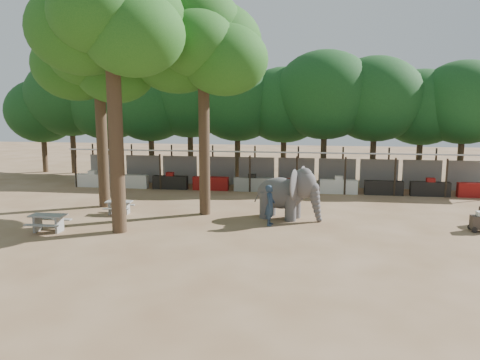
# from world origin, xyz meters

# --- Properties ---
(ground) EXTENTS (100.00, 100.00, 0.00)m
(ground) POSITION_xyz_m (0.00, 0.00, 0.00)
(ground) COLOR brown
(ground) RESTS_ON ground
(vendor_stalls) EXTENTS (28.00, 2.99, 2.80)m
(vendor_stalls) POSITION_xyz_m (-0.00, 13.84, 1.18)
(vendor_stalls) COLOR #ADB0B6
(vendor_stalls) RESTS_ON ground
(yard_tree_left) EXTENTS (7.10, 6.90, 11.02)m
(yard_tree_left) POSITION_xyz_m (-9.13, 7.19, 8.20)
(yard_tree_left) COLOR #332316
(yard_tree_left) RESTS_ON ground
(yard_tree_center) EXTENTS (7.10, 6.90, 12.04)m
(yard_tree_center) POSITION_xyz_m (-6.13, 2.19, 9.21)
(yard_tree_center) COLOR #332316
(yard_tree_center) RESTS_ON ground
(yard_tree_back) EXTENTS (7.10, 6.90, 11.36)m
(yard_tree_back) POSITION_xyz_m (-3.13, 6.19, 8.54)
(yard_tree_back) COLOR #332316
(yard_tree_back) RESTS_ON ground
(backdrop_trees) EXTENTS (46.46, 5.95, 8.33)m
(backdrop_trees) POSITION_xyz_m (0.00, 19.00, 5.51)
(backdrop_trees) COLOR #332316
(backdrop_trees) RESTS_ON ground
(elephant) EXTENTS (3.52, 2.57, 2.61)m
(elephant) POSITION_xyz_m (1.32, 5.63, 1.31)
(elephant) COLOR #434141
(elephant) RESTS_ON ground
(handler) EXTENTS (0.50, 0.72, 1.93)m
(handler) POSITION_xyz_m (0.55, 4.18, 0.96)
(handler) COLOR #26384C
(handler) RESTS_ON ground
(picnic_table_near) EXTENTS (1.60, 1.45, 0.78)m
(picnic_table_near) POSITION_xyz_m (-9.15, 1.52, 0.51)
(picnic_table_near) COLOR gray
(picnic_table_near) RESTS_ON ground
(picnic_table_far) EXTENTS (1.45, 1.33, 0.67)m
(picnic_table_far) POSITION_xyz_m (-7.44, 5.35, 0.44)
(picnic_table_far) COLOR gray
(picnic_table_far) RESTS_ON ground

